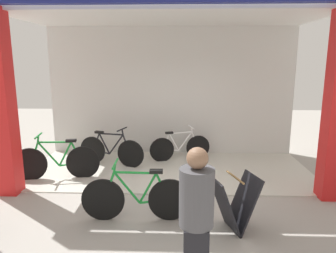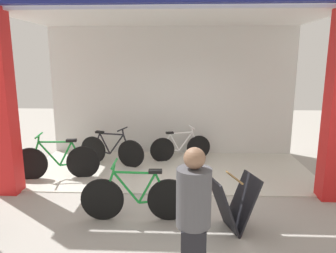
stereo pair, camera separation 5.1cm
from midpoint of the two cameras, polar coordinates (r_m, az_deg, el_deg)
name	(u,v)px [view 2 (the right image)]	position (r m, az deg, el deg)	size (l,w,h in m)	color
ground_plane	(166,195)	(6.01, -0.06, -12.17)	(20.54, 20.54, 0.00)	#9E9991
shop_facade	(170,73)	(7.01, 0.52, 9.61)	(6.47, 3.06, 4.01)	beige
bicycle_inside_0	(111,150)	(7.60, -9.94, -4.22)	(1.60, 0.58, 0.91)	black
bicycle_inside_1	(180,147)	(7.84, 2.43, -3.74)	(1.48, 0.52, 0.84)	black
bicycle_inside_2	(57,161)	(7.01, -19.07, -5.91)	(1.74, 0.48, 0.96)	black
bicycle_parked_0	(136,197)	(5.04, -5.49, -12.54)	(1.70, 0.47, 0.93)	black
sandwich_board_sign	(233,204)	(4.82, 11.87, -13.39)	(0.78, 0.68, 0.84)	black
pedestrian_1	(193,227)	(3.26, 5.02, -17.51)	(0.34, 0.34, 1.66)	black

